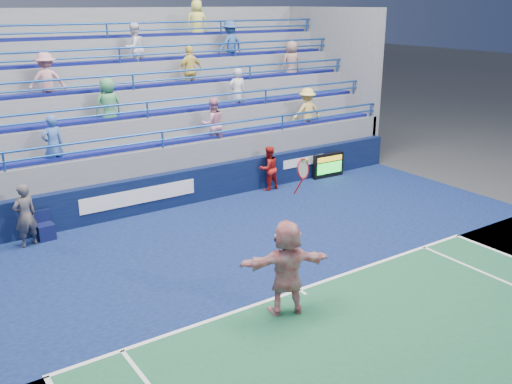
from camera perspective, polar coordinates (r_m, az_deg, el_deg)
ground at (r=12.77m, az=4.33°, el=-9.81°), size 120.00×120.00×0.00m
sponsor_wall at (r=17.68m, az=-8.78°, el=0.16°), size 18.00×0.32×1.10m
bleacher_stand at (r=20.78m, az=-13.48°, el=5.48°), size 18.00×5.60×6.13m
serve_speed_board at (r=20.70m, az=7.25°, el=2.65°), size 1.29×0.19×0.89m
judge_chair at (r=16.24m, az=-20.33°, el=-3.63°), size 0.45×0.45×0.78m
tennis_player at (r=11.50m, az=3.10°, el=-7.53°), size 1.94×1.22×3.21m
line_judge at (r=15.75m, az=-22.10°, el=-2.20°), size 0.71×0.57×1.69m
ball_girl at (r=19.10m, az=1.26°, el=2.39°), size 0.74×0.58×1.50m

